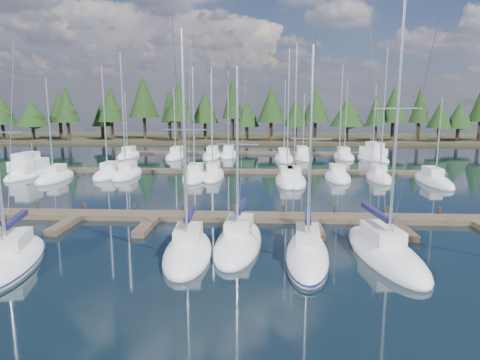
# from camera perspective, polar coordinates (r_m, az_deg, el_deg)

# --- Properties ---
(ground) EXTENTS (260.00, 260.00, 0.00)m
(ground) POSITION_cam_1_polar(r_m,az_deg,el_deg) (44.83, 0.06, -1.12)
(ground) COLOR black
(ground) RESTS_ON ground
(far_shore) EXTENTS (220.00, 30.00, 0.60)m
(far_shore) POSITION_cam_1_polar(r_m,az_deg,el_deg) (104.25, 1.72, 5.62)
(far_shore) COLOR #312D1B
(far_shore) RESTS_ON ground
(main_dock) EXTENTS (44.00, 6.13, 0.90)m
(main_dock) POSITION_cam_1_polar(r_m,az_deg,el_deg) (32.50, -1.06, -5.20)
(main_dock) COLOR #4B3F2F
(main_dock) RESTS_ON ground
(back_docks) EXTENTS (50.00, 21.80, 0.40)m
(back_docks) POSITION_cam_1_polar(r_m,az_deg,el_deg) (64.09, 0.94, 2.55)
(back_docks) COLOR #4B3F2F
(back_docks) RESTS_ON ground
(front_sailboat_1) EXTENTS (4.81, 9.05, 13.41)m
(front_sailboat_1) POSITION_cam_1_polar(r_m,az_deg,el_deg) (27.27, -28.28, -9.41)
(front_sailboat_1) COLOR silver
(front_sailboat_1) RESTS_ON ground
(front_sailboat_2) EXTENTS (3.12, 7.70, 13.51)m
(front_sailboat_2) POSITION_cam_1_polar(r_m,az_deg,el_deg) (25.55, -6.96, -9.46)
(front_sailboat_2) COLOR silver
(front_sailboat_2) RESTS_ON ground
(front_sailboat_3) EXTENTS (3.45, 8.93, 11.75)m
(front_sailboat_3) POSITION_cam_1_polar(r_m,az_deg,el_deg) (27.08, -0.22, -8.27)
(front_sailboat_3) COLOR silver
(front_sailboat_3) RESTS_ON ground
(front_sailboat_4) EXTENTS (3.29, 9.03, 12.66)m
(front_sailboat_4) POSITION_cam_1_polar(r_m,az_deg,el_deg) (25.29, 8.95, -9.75)
(front_sailboat_4) COLOR silver
(front_sailboat_4) RESTS_ON ground
(front_sailboat_5) EXTENTS (4.19, 10.10, 15.58)m
(front_sailboat_5) POSITION_cam_1_polar(r_m,az_deg,el_deg) (26.76, 18.70, -9.04)
(front_sailboat_5) COLOR silver
(front_sailboat_5) RESTS_ON ground
(back_sailboat_rows) EXTENTS (45.82, 32.49, 15.84)m
(back_sailboat_rows) POSITION_cam_1_polar(r_m,az_deg,el_deg) (60.05, 1.42, 2.07)
(back_sailboat_rows) COLOR silver
(back_sailboat_rows) RESTS_ON ground
(motor_yacht_left) EXTENTS (3.47, 9.58, 4.75)m
(motor_yacht_left) POSITION_cam_1_polar(r_m,az_deg,el_deg) (58.50, -26.26, 1.03)
(motor_yacht_left) COLOR silver
(motor_yacht_left) RESTS_ON ground
(motor_yacht_right) EXTENTS (4.94, 9.42, 4.49)m
(motor_yacht_right) POSITION_cam_1_polar(r_m,az_deg,el_deg) (70.51, 17.29, 3.04)
(motor_yacht_right) COLOR silver
(motor_yacht_right) RESTS_ON ground
(tree_line) EXTENTS (182.94, 11.89, 14.37)m
(tree_line) POSITION_cam_1_polar(r_m,az_deg,el_deg) (94.13, 1.52, 9.47)
(tree_line) COLOR black
(tree_line) RESTS_ON far_shore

